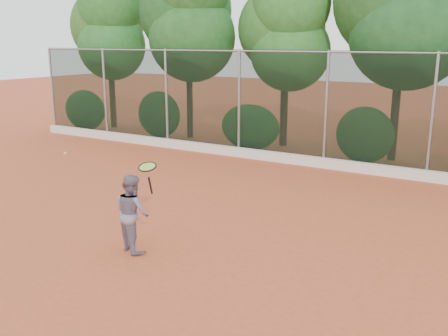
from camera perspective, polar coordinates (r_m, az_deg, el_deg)
The scene contains 7 objects.
ground at distance 9.73m, azimuth -3.05°, elevation -8.41°, with size 80.00×80.00×0.00m, color #BD502C.
concrete_curb at distance 15.54m, azimuth 11.06°, elevation 0.61°, with size 24.00×0.20×0.30m, color silver.
tennis_player at distance 9.26m, azimuth -10.42°, elevation -5.06°, with size 0.70×0.55×1.44m, color slate.
chainlink_fence at distance 15.41m, azimuth 11.60°, elevation 6.94°, with size 24.09×0.09×3.50m.
foliage_backdrop at distance 17.35m, azimuth 12.54°, elevation 16.10°, with size 23.70×3.63×7.55m.
tennis_racket at distance 8.68m, azimuth -8.71°, elevation -0.11°, with size 0.39×0.38×0.58m.
tennis_ball_in_flight at distance 10.39m, azimuth -17.70°, elevation 1.60°, with size 0.07×0.07×0.07m.
Camera 1 is at (5.03, -7.44, 3.75)m, focal length 40.00 mm.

